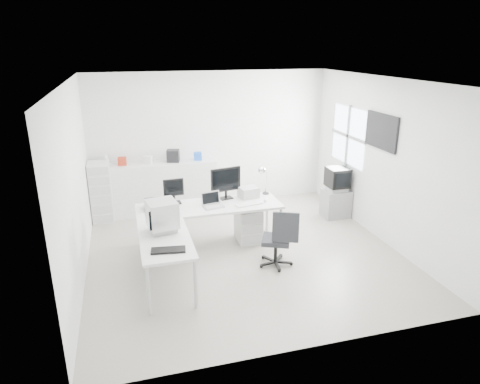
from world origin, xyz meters
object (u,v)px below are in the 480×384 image
object	(u,v)px
drawer_pedestal	(248,224)
filing_cabinet	(101,192)
sideboard	(165,187)
office_chair	(276,237)
laser_printer	(248,192)
tv_cabinet	(336,203)
main_desk	(210,226)
lcd_monitor_small	(174,191)
laptop	(213,201)
crt_monitor	(162,216)
lcd_monitor_large	(226,183)
inkjet_printer	(157,204)
side_desk	(167,262)
crt_tv	(337,179)

from	to	relation	value
drawer_pedestal	filing_cabinet	world-z (taller)	filing_cabinet
drawer_pedestal	sideboard	bearing A→B (deg)	124.54
office_chair	sideboard	size ratio (longest dim) A/B	0.45
laser_printer	tv_cabinet	world-z (taller)	laser_printer
main_desk	sideboard	distance (m)	1.95
tv_cabinet	lcd_monitor_small	bearing A→B (deg)	-173.09
laptop	filing_cabinet	distance (m)	2.60
lcd_monitor_small	crt_monitor	distance (m)	1.14
drawer_pedestal	lcd_monitor_small	size ratio (longest dim) A/B	1.41
filing_cabinet	lcd_monitor_large	bearing A→B (deg)	-34.27
laser_printer	main_desk	bearing A→B (deg)	-174.67
laptop	sideboard	bearing A→B (deg)	96.46
filing_cabinet	inkjet_printer	bearing A→B (deg)	-59.64
main_desk	lcd_monitor_small	xyz separation A→B (m)	(-0.55, 0.25, 0.59)
crt_monitor	lcd_monitor_small	bearing A→B (deg)	65.37
crt_monitor	filing_cabinet	size ratio (longest dim) A/B	0.41
side_desk	lcd_monitor_large	xyz separation A→B (m)	(1.20, 1.35, 0.66)
side_desk	crt_monitor	xyz separation A→B (m)	(0.00, 0.25, 0.61)
side_desk	laptop	distance (m)	1.43
laser_printer	sideboard	size ratio (longest dim) A/B	0.15
laser_printer	lcd_monitor_large	bearing A→B (deg)	164.69
laptop	office_chair	size ratio (longest dim) A/B	0.38
lcd_monitor_large	laser_printer	size ratio (longest dim) A/B	1.80
lcd_monitor_small	sideboard	distance (m)	1.67
main_desk	inkjet_printer	bearing A→B (deg)	173.29
lcd_monitor_large	filing_cabinet	xyz separation A→B (m)	(-2.14, 1.46, -0.45)
lcd_monitor_large	main_desk	bearing A→B (deg)	-155.92
crt_tv	filing_cabinet	xyz separation A→B (m)	(-4.50, 1.07, -0.20)
inkjet_printer	laser_printer	size ratio (longest dim) A/B	1.25
drawer_pedestal	sideboard	xyz separation A→B (m)	(-1.25, 1.81, 0.22)
crt_monitor	crt_tv	distance (m)	3.86
lcd_monitor_small	crt_tv	world-z (taller)	lcd_monitor_small
crt_monitor	filing_cabinet	bearing A→B (deg)	100.85
sideboard	laser_printer	bearing A→B (deg)	-51.69
office_chair	crt_tv	distance (m)	2.44
filing_cabinet	laser_printer	bearing A→B (deg)	-30.37
inkjet_printer	laptop	bearing A→B (deg)	-9.98
main_desk	side_desk	world-z (taller)	same
office_chair	crt_tv	bearing A→B (deg)	64.07
crt_tv	filing_cabinet	distance (m)	4.63
office_chair	crt_tv	xyz separation A→B (m)	(1.85, 1.56, 0.31)
tv_cabinet	laser_printer	bearing A→B (deg)	-167.76
lcd_monitor_small	side_desk	bearing A→B (deg)	-105.94
inkjet_printer	sideboard	xyz separation A→B (m)	(0.30, 1.76, -0.30)
side_desk	laser_printer	size ratio (longest dim) A/B	4.41
side_desk	lcd_monitor_small	world-z (taller)	lcd_monitor_small
main_desk	crt_monitor	size ratio (longest dim) A/B	5.03
tv_cabinet	office_chair	bearing A→B (deg)	-139.76
filing_cabinet	lcd_monitor_small	bearing A→B (deg)	-49.59
office_chair	tv_cabinet	distance (m)	2.43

